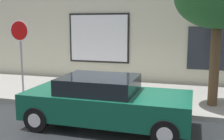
{
  "coord_description": "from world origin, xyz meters",
  "views": [
    {
      "loc": [
        1.75,
        -6.86,
        2.71
      ],
      "look_at": [
        -0.84,
        1.8,
        1.2
      ],
      "focal_mm": 44.52,
      "sensor_mm": 36.0,
      "label": 1
    }
  ],
  "objects": [
    {
      "name": "ground_plane",
      "position": [
        0.0,
        0.0,
        0.0
      ],
      "size": [
        60.0,
        60.0,
        0.0
      ],
      "primitive_type": "plane",
      "color": "black"
    },
    {
      "name": "parked_car",
      "position": [
        -0.45,
        -0.12,
        0.68
      ],
      "size": [
        4.33,
        1.92,
        1.34
      ],
      "color": "#0F4C38",
      "rests_on": "ground"
    },
    {
      "name": "stop_sign",
      "position": [
        -4.23,
        1.7,
        2.06
      ],
      "size": [
        0.76,
        0.1,
        2.7
      ],
      "color": "gray",
      "rests_on": "sidewalk"
    },
    {
      "name": "sidewalk",
      "position": [
        0.0,
        3.0,
        0.07
      ],
      "size": [
        20.0,
        4.0,
        0.15
      ],
      "primitive_type": "cube",
      "color": "gray",
      "rests_on": "ground"
    },
    {
      "name": "fire_hydrant",
      "position": [
        -0.12,
        1.83,
        0.54
      ],
      "size": [
        0.3,
        0.44,
        0.8
      ],
      "color": "red",
      "rests_on": "sidewalk"
    },
    {
      "name": "building_facade",
      "position": [
        -0.02,
        5.5,
        3.48
      ],
      "size": [
        20.0,
        0.67,
        7.0
      ],
      "color": "beige",
      "rests_on": "ground"
    }
  ]
}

